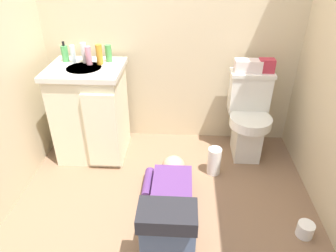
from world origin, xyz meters
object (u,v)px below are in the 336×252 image
(vanity_cabinet, at_px, (91,111))
(faucet, at_px, (89,55))
(bottle_pink, at_px, (89,56))
(bottle_green, at_px, (109,53))
(bottle_clear, at_px, (73,54))
(bottle_white, at_px, (84,53))
(paper_towel_roll, at_px, (214,161))
(soap_dispenser, at_px, (65,53))
(bottle_amber, at_px, (99,54))
(tissue_box, at_px, (248,66))
(toiletry_bag, at_px, (267,65))
(toilet, at_px, (248,117))
(person_plumber, at_px, (170,206))
(toilet_paper_roll, at_px, (305,230))

(vanity_cabinet, height_order, faucet, faucet)
(bottle_pink, relative_size, bottle_green, 1.04)
(bottle_clear, relative_size, bottle_green, 1.02)
(faucet, relative_size, bottle_white, 0.62)
(bottle_white, bearing_deg, vanity_cabinet, -76.52)
(paper_towel_roll, bearing_deg, bottle_pink, 163.20)
(soap_dispenser, relative_size, bottle_amber, 1.03)
(paper_towel_roll, bearing_deg, faucet, 159.56)
(faucet, bearing_deg, tissue_box, 0.58)
(toiletry_bag, bearing_deg, bottle_green, -179.06)
(vanity_cabinet, relative_size, tissue_box, 3.73)
(bottle_clear, bearing_deg, bottle_amber, -5.94)
(tissue_box, distance_m, toiletry_bag, 0.15)
(paper_towel_roll, bearing_deg, tissue_box, 58.12)
(bottle_green, relative_size, paper_towel_roll, 0.59)
(toilet, xyz_separation_m, person_plumber, (-0.64, -0.90, -0.19))
(toilet, xyz_separation_m, soap_dispenser, (-1.55, 0.06, 0.52))
(vanity_cabinet, distance_m, bottle_clear, 0.50)
(bottle_pink, relative_size, paper_towel_roll, 0.62)
(bottle_amber, relative_size, bottle_green, 1.15)
(soap_dispenser, height_order, bottle_white, soap_dispenser)
(bottle_pink, height_order, toilet_paper_roll, bottle_pink)
(person_plumber, bearing_deg, paper_towel_roll, 59.64)
(toiletry_bag, height_order, soap_dispenser, soap_dispenser)
(toilet, distance_m, vanity_cabinet, 1.36)
(paper_towel_roll, xyz_separation_m, toilet_paper_roll, (0.56, -0.62, -0.07))
(faucet, bearing_deg, toilet, -3.24)
(toilet, bearing_deg, paper_towel_roll, -133.20)
(toilet, relative_size, vanity_cabinet, 0.91)
(bottle_clear, xyz_separation_m, bottle_white, (0.09, 0.01, 0.01))
(bottle_white, bearing_deg, bottle_amber, -13.94)
(person_plumber, xyz_separation_m, toiletry_bag, (0.74, 0.99, 0.63))
(soap_dispenser, height_order, bottle_green, soap_dispenser)
(person_plumber, distance_m, bottle_white, 1.40)
(faucet, height_order, tissue_box, faucet)
(bottle_clear, height_order, bottle_amber, bottle_amber)
(person_plumber, bearing_deg, tissue_box, 59.00)
(vanity_cabinet, distance_m, bottle_green, 0.52)
(toiletry_bag, bearing_deg, vanity_cabinet, -173.80)
(toilet, height_order, soap_dispenser, soap_dispenser)
(vanity_cabinet, xyz_separation_m, paper_towel_roll, (1.06, -0.25, -0.30))
(toilet_paper_roll, bearing_deg, bottle_amber, 148.10)
(bottle_pink, bearing_deg, tissue_box, 4.26)
(bottle_amber, bearing_deg, tissue_box, 4.10)
(toilet, bearing_deg, soap_dispenser, 177.89)
(faucet, distance_m, bottle_white, 0.06)
(toilet_paper_roll, bearing_deg, soap_dispenser, 151.26)
(toilet_paper_roll, bearing_deg, bottle_clear, 150.93)
(bottle_white, bearing_deg, faucet, 61.12)
(bottle_amber, bearing_deg, bottle_white, 166.06)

